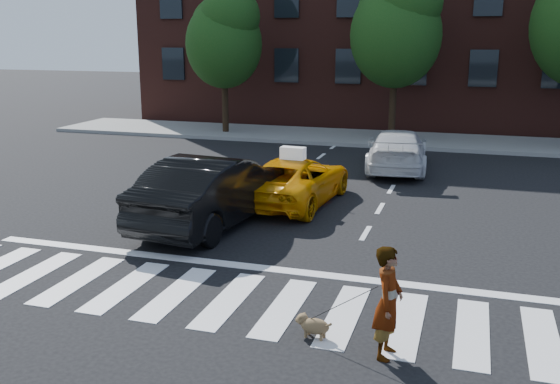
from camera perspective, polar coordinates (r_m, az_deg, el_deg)
name	(u,v)px	position (r m, az deg, el deg)	size (l,w,h in m)	color
ground	(229,300)	(10.87, -4.68, -9.84)	(120.00, 120.00, 0.00)	black
crosswalk	(229,300)	(10.87, -4.68, -9.81)	(13.00, 2.40, 0.01)	silver
stop_line	(260,268)	(12.25, -1.87, -6.93)	(12.00, 0.30, 0.01)	silver
sidewalk_far	(381,139)	(27.30, 9.21, 4.83)	(30.00, 4.00, 0.15)	slate
building	(407,4)	(34.43, 11.52, 16.53)	(26.00, 10.00, 12.00)	#4A211A
tree_left	(224,34)	(28.31, -5.11, 14.16)	(3.39, 3.38, 6.50)	black
tree_mid	(397,24)	(26.39, 10.65, 14.88)	(3.69, 3.69, 7.10)	black
taxi	(295,180)	(16.77, 1.37, 1.08)	(2.06, 4.46, 1.24)	orange
black_sedan	(214,190)	(14.90, -6.05, 0.19)	(1.77, 5.09, 1.68)	black
white_suv	(397,150)	(21.26, 10.67, 3.81)	(1.92, 4.71, 1.37)	silver
woman	(388,302)	(8.90, 9.86, -9.91)	(0.59, 0.39, 1.63)	#999999
dog	(312,325)	(9.55, 2.97, -12.04)	(0.60, 0.32, 0.35)	#97754D
taxi_sign	(293,153)	(16.42, 1.19, 3.58)	(0.65, 0.28, 0.32)	white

